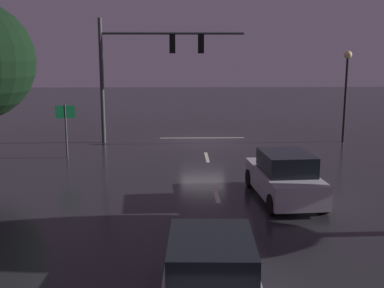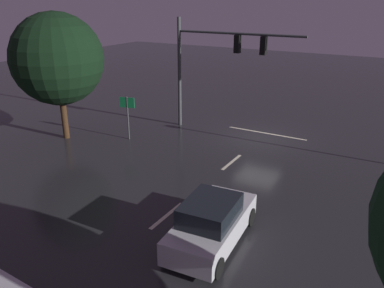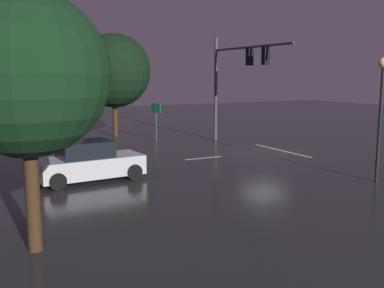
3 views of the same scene
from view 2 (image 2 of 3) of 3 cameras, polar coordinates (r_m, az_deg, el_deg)
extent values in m
plane|color=#232326|center=(23.46, 9.91, 0.72)|extent=(80.00, 80.00, 0.00)
cylinder|color=#383A3D|center=(24.95, -1.85, 10.36)|extent=(0.22, 0.22, 6.83)
cylinder|color=#383A3D|center=(22.79, 6.77, 15.83)|extent=(7.81, 0.14, 0.14)
cube|color=black|center=(22.85, 6.71, 14.41)|extent=(0.32, 0.36, 1.00)
sphere|color=black|center=(22.99, 6.94, 15.24)|extent=(0.20, 0.20, 0.20)
sphere|color=black|center=(23.02, 6.90, 14.45)|extent=(0.20, 0.20, 0.20)
sphere|color=#19F24C|center=(23.06, 6.87, 13.66)|extent=(0.20, 0.20, 0.20)
cube|color=black|center=(22.27, 10.49, 14.05)|extent=(0.32, 0.36, 1.00)
sphere|color=black|center=(22.42, 10.72, 14.90)|extent=(0.20, 0.20, 0.20)
sphere|color=black|center=(22.45, 10.67, 14.09)|extent=(0.20, 0.20, 0.20)
sphere|color=#19F24C|center=(22.49, 10.61, 13.28)|extent=(0.20, 0.20, 0.20)
cube|color=beige|center=(20.00, 5.84, -2.67)|extent=(0.16, 2.20, 0.01)
cube|color=beige|center=(15.31, -3.73, -10.44)|extent=(0.16, 2.20, 0.01)
cube|color=beige|center=(24.54, 10.92, 1.56)|extent=(5.00, 0.16, 0.01)
cube|color=#B7B7BC|center=(13.49, 2.97, -12.04)|extent=(2.13, 4.43, 0.80)
cube|color=black|center=(12.95, 2.69, -9.72)|extent=(1.76, 2.22, 0.68)
cylinder|color=black|center=(15.18, 2.37, -9.23)|extent=(0.27, 0.70, 0.68)
cylinder|color=black|center=(14.69, 8.50, -10.56)|extent=(0.27, 0.70, 0.68)
cylinder|color=black|center=(12.77, -3.57, -15.71)|extent=(0.27, 0.70, 0.68)
cylinder|color=black|center=(12.19, 3.70, -17.75)|extent=(0.27, 0.70, 0.68)
sphere|color=#F9EFC6|center=(15.37, 3.82, -7.43)|extent=(0.20, 0.20, 0.20)
sphere|color=#F9EFC6|center=(15.01, 8.48, -8.39)|extent=(0.20, 0.20, 0.20)
sphere|color=#F9EFC6|center=(12.31, -25.85, -17.79)|extent=(0.20, 0.20, 0.20)
cylinder|color=#383A3D|center=(23.06, -9.40, 3.78)|extent=(0.09, 0.09, 2.58)
cube|color=#0F6033|center=(22.80, -9.54, 6.04)|extent=(0.88, 0.30, 0.60)
cylinder|color=#382314|center=(24.14, -18.29, 3.96)|extent=(0.36, 0.36, 2.75)
sphere|color=black|center=(23.45, -19.21, 11.73)|extent=(5.18, 5.18, 5.18)
camera|label=1|loc=(10.94, -88.83, -15.23)|focal=45.08mm
camera|label=3|loc=(14.53, 91.27, -15.66)|focal=41.50mm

